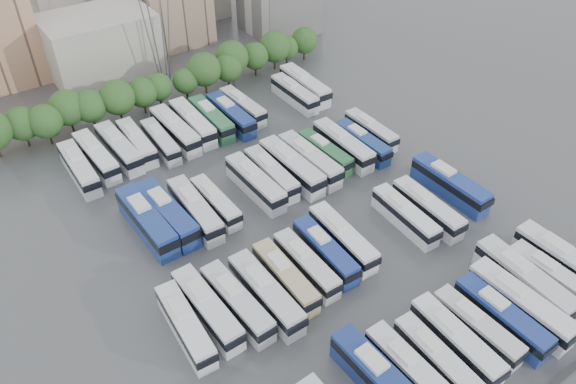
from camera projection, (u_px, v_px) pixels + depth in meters
ground at (310, 232)px, 76.09m from camera, size 220.00×220.00×0.00m
tree_line at (164, 82)px, 99.55m from camera, size 66.10×7.72×8.12m
city_buildings at (71, 17)px, 113.63m from camera, size 102.00×35.00×20.00m
bus_r0_s4 at (381, 381)px, 56.35m from camera, size 3.27×13.11×4.09m
bus_r0_s5 at (411, 371)px, 57.39m from camera, size 2.76×11.86×3.71m
bus_r0_s6 at (436, 358)px, 58.76m from camera, size 2.68×11.04×3.45m
bus_r0_s7 at (456, 340)px, 60.28m from camera, size 2.96×12.06×3.76m
bus_r0_s8 at (477, 327)px, 61.79m from camera, size 2.77×11.29×3.52m
bus_r0_s9 at (502, 317)px, 62.71m from camera, size 2.74×12.09×3.79m
bus_r0_s10 at (520, 304)px, 63.91m from camera, size 3.26×13.27×4.14m
bus_r0_s11 at (524, 280)px, 66.63m from camera, size 3.54×13.56×4.22m
bus_r0_s12 at (552, 277)px, 67.39m from camera, size 2.76×11.51×3.59m
bus_r0_s13 at (564, 261)px, 69.07m from camera, size 3.11×13.18×4.12m
bus_r1_s0 at (186, 326)px, 61.86m from camera, size 3.15×11.78×3.66m
bus_r1_s1 at (207, 309)px, 63.55m from camera, size 3.07×12.43×3.88m
bus_r1_s2 at (237, 302)px, 64.28m from camera, size 3.26×12.21×3.79m
bus_r1_s3 at (266, 293)px, 65.20m from camera, size 2.93×12.72×3.98m
bus_r1_s4 at (285, 277)px, 67.40m from camera, size 2.79×11.65×3.64m
bus_r1_s5 at (306, 264)px, 69.04m from camera, size 2.54×11.37×3.56m
bus_r1_s6 at (325, 251)px, 70.80m from camera, size 2.95×11.64×3.63m
bus_r1_s7 at (343, 238)px, 72.51m from camera, size 3.16×12.26×3.82m
bus_r1_s10 at (405, 215)px, 76.04m from camera, size 3.06×11.65×3.62m
bus_r1_s11 at (428, 208)px, 77.09m from camera, size 2.93×12.09×3.77m
bus_r1_s13 at (450, 184)px, 81.00m from camera, size 3.07×13.12×4.10m
bus_r2_s1 at (147, 221)px, 74.70m from camera, size 3.40×13.78×4.30m
bus_r2_s2 at (167, 213)px, 75.93m from camera, size 3.62×13.62×4.23m
bus_r2_s3 at (195, 210)px, 76.70m from camera, size 3.17×12.79×3.99m
bus_r2_s4 at (216, 202)px, 78.38m from camera, size 2.53×10.81×3.38m
bus_r2_s6 at (255, 183)px, 81.30m from camera, size 2.96×12.65×3.95m
bus_r2_s7 at (271, 174)px, 83.18m from camera, size 2.90×11.97×3.74m
bus_r2_s8 at (292, 166)px, 84.17m from camera, size 3.22×13.51×4.22m
bus_r2_s9 at (310, 160)px, 85.60m from camera, size 3.17×13.12×4.10m
bus_r2_s10 at (325, 152)px, 87.65m from camera, size 2.88×11.19×3.48m
bus_r2_s11 at (343, 145)px, 88.74m from camera, size 2.94×12.79×4.00m
bus_r2_s12 at (362, 142)px, 89.71m from camera, size 2.66×11.43×3.58m
bus_r2_s13 at (371, 130)px, 92.52m from camera, size 2.44×11.08×3.47m
bus_r3_s0 at (79, 168)px, 84.08m from camera, size 2.81×12.41×3.89m
bus_r3_s1 at (96, 156)px, 86.46m from camera, size 3.31×12.56×3.90m
bus_r3_s2 at (119, 148)px, 88.16m from camera, size 3.28×12.80×3.98m
bus_r3_s3 at (137, 142)px, 89.59m from camera, size 2.86×11.82×3.69m
bus_r3_s4 at (161, 141)px, 89.97m from camera, size 2.78×11.24×3.51m
bus_r3_s5 at (175, 130)px, 91.97m from camera, size 3.22×13.12×4.09m
bus_r3_s6 at (193, 123)px, 93.81m from camera, size 3.04×12.92×4.04m
bus_r3_s7 at (211, 119)px, 94.96m from camera, size 2.93×12.38×3.87m
bus_r3_s8 at (231, 115)px, 95.82m from camera, size 2.92×12.60×3.94m
bus_r3_s9 at (243, 106)px, 98.34m from camera, size 3.02×11.65×3.62m
bus_r3_s12 at (295, 93)px, 101.72m from camera, size 2.60×11.91×3.74m
bus_r3_s13 at (305, 85)px, 103.74m from camera, size 3.20×13.23×4.13m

